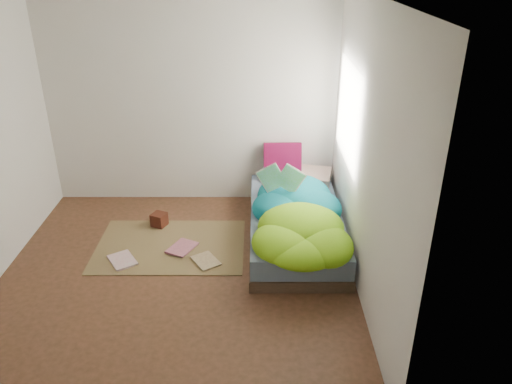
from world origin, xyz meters
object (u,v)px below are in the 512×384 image
at_px(pillow_magenta, 282,161).
at_px(floor_book_b, 173,245).
at_px(floor_book_a, 112,264).
at_px(wooden_box, 159,220).
at_px(bed, 295,225).
at_px(open_book, 281,170).

xyz_separation_m(pillow_magenta, floor_book_b, (-1.23, -1.07, -0.54)).
bearing_deg(floor_book_a, wooden_box, 33.54).
relative_size(floor_book_a, floor_book_b, 0.99).
relative_size(bed, floor_book_b, 6.29).
relative_size(wooden_box, floor_book_a, 0.49).
height_order(bed, wooden_box, bed).
relative_size(bed, wooden_box, 13.03).
xyz_separation_m(pillow_magenta, open_book, (-0.06, -0.82, 0.24)).
bearing_deg(floor_book_b, bed, 35.01).
relative_size(pillow_magenta, floor_book_a, 1.46).
xyz_separation_m(open_book, floor_book_b, (-1.17, -0.25, -0.78)).
xyz_separation_m(floor_book_a, floor_book_b, (0.58, 0.35, 0.00)).
relative_size(wooden_box, floor_book_b, 0.48).
distance_m(bed, pillow_magenta, 0.97).
bearing_deg(bed, floor_book_a, -164.20).
relative_size(open_book, floor_book_b, 1.32).
bearing_deg(open_book, floor_book_b, -160.52).
relative_size(pillow_magenta, open_book, 1.09).
relative_size(bed, pillow_magenta, 4.36).
xyz_separation_m(bed, wooden_box, (-1.56, 0.27, -0.08)).
height_order(pillow_magenta, floor_book_a, pillow_magenta).
height_order(open_book, wooden_box, open_book).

